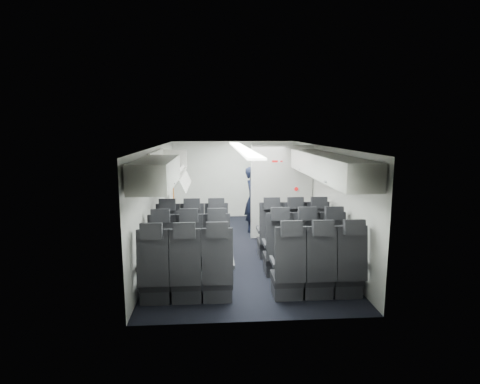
{
  "coord_description": "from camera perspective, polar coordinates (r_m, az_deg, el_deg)",
  "views": [
    {
      "loc": [
        -0.55,
        -7.52,
        2.5
      ],
      "look_at": [
        0.0,
        0.4,
        1.15
      ],
      "focal_mm": 28.0,
      "sensor_mm": 36.0,
      "label": 1
    }
  ],
  "objects": [
    {
      "name": "papers",
      "position": [
        9.06,
        3.2,
        0.37
      ],
      "size": [
        0.17,
        0.07,
        0.12
      ],
      "primitive_type": "cube",
      "rotation": [
        0.0,
        0.0,
        0.28
      ],
      "color": "white",
      "rests_on": "flight_attendant"
    },
    {
      "name": "bulkhead_partition",
      "position": [
        8.58,
        6.35,
        0.03
      ],
      "size": [
        1.4,
        0.15,
        2.13
      ],
      "color": "silver",
      "rests_on": "cabin_shell"
    },
    {
      "name": "overhead_bin_right_rear",
      "position": [
        5.9,
        15.41,
        3.07
      ],
      "size": [
        0.53,
        1.8,
        0.4
      ],
      "color": "white",
      "rests_on": "cabin_shell"
    },
    {
      "name": "galley_unit",
      "position": [
        10.47,
        4.3,
        1.1
      ],
      "size": [
        0.85,
        0.52,
        1.9
      ],
      "color": "#939399",
      "rests_on": "cabin_shell"
    },
    {
      "name": "seat_row_rear",
      "position": [
        5.63,
        1.99,
        -12.24
      ],
      "size": [
        3.33,
        0.56,
        1.24
      ],
      "color": "black",
      "rests_on": "cabin_shell"
    },
    {
      "name": "flight_attendant",
      "position": [
        9.13,
        1.97,
        -1.12
      ],
      "size": [
        0.55,
        0.67,
        1.59
      ],
      "primitive_type": "imported",
      "rotation": [
        0.0,
        0.0,
        1.23
      ],
      "color": "black",
      "rests_on": "ground"
    },
    {
      "name": "seat_row_mid",
      "position": [
        6.47,
        1.15,
        -9.27
      ],
      "size": [
        3.33,
        0.56,
        1.24
      ],
      "color": "black",
      "rests_on": "cabin_shell"
    },
    {
      "name": "boarding_door",
      "position": [
        9.27,
        -10.66,
        -0.12
      ],
      "size": [
        0.12,
        1.27,
        1.86
      ],
      "color": "silver",
      "rests_on": "cabin_shell"
    },
    {
      "name": "cabin_shell",
      "position": [
        7.67,
        0.21,
        -0.69
      ],
      "size": [
        3.41,
        6.01,
        2.16
      ],
      "color": "black",
      "rests_on": "ground"
    },
    {
      "name": "overhead_bin_right_front",
      "position": [
        7.56,
        11.03,
        4.61
      ],
      "size": [
        0.53,
        1.7,
        0.4
      ],
      "color": "white",
      "rests_on": "cabin_shell"
    },
    {
      "name": "carry_on_bag",
      "position": [
        7.06,
        -10.86,
        3.77
      ],
      "size": [
        0.41,
        0.31,
        0.22
      ],
      "primitive_type": "cube",
      "rotation": [
        0.0,
        0.0,
        -0.14
      ],
      "color": "black",
      "rests_on": "overhead_bin_left_front_open"
    },
    {
      "name": "overhead_bin_left_rear",
      "position": [
        5.63,
        -12.63,
        2.88
      ],
      "size": [
        0.53,
        1.8,
        0.4
      ],
      "color": "white",
      "rests_on": "cabin_shell"
    },
    {
      "name": "overhead_bin_left_front_open",
      "position": [
        7.37,
        -10.92,
        3.53
      ],
      "size": [
        0.64,
        1.7,
        0.72
      ],
      "color": "#9E9E93",
      "rests_on": "cabin_shell"
    },
    {
      "name": "seat_row_front",
      "position": [
        7.32,
        0.51,
        -7.0
      ],
      "size": [
        3.33,
        0.56,
        1.24
      ],
      "color": "black",
      "rests_on": "cabin_shell"
    }
  ]
}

